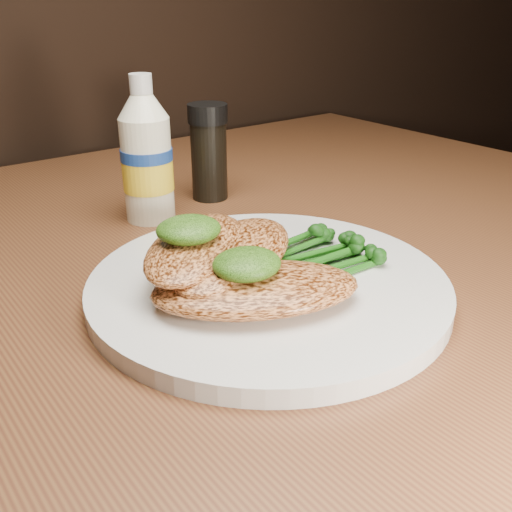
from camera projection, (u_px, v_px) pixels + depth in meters
dining_table at (199, 506)px, 0.75m from camera, size 1.20×0.80×0.75m
plate at (268, 285)px, 0.49m from camera, size 0.30×0.30×0.02m
chicken_front at (256, 289)px, 0.44m from camera, size 0.18×0.15×0.03m
chicken_mid at (233, 254)px, 0.48m from camera, size 0.18×0.15×0.02m
chicken_back at (197, 247)px, 0.47m from camera, size 0.16×0.15×0.02m
pesto_front at (247, 264)px, 0.43m from camera, size 0.06×0.05×0.02m
pesto_back at (189, 230)px, 0.46m from camera, size 0.06×0.06×0.02m
broccolini_bundle at (304, 254)px, 0.50m from camera, size 0.18×0.16×0.02m
mayo_bottle at (146, 150)px, 0.62m from camera, size 0.07×0.07×0.16m
pepper_grinder at (209, 152)px, 0.70m from camera, size 0.06×0.06×0.11m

